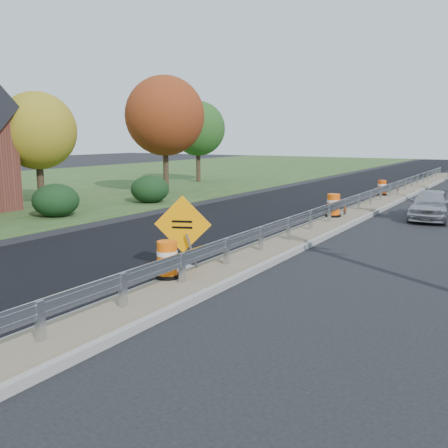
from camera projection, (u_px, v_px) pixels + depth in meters
The scene contains 15 objects.
ground at pixel (288, 245), 16.81m from camera, with size 140.00×140.00×0.00m, color black.
grass_verge_near at pixel (51, 185), 37.57m from camera, with size 30.00×120.00×0.03m, color #2B461E.
milled_overlay at pixel (290, 203), 27.47m from camera, with size 7.20×120.00×0.01m, color black.
median at pixel (358, 212), 23.50m from camera, with size 1.60×55.00×0.23m.
guardrail at pixel (365, 197), 24.24m from camera, with size 0.10×46.15×0.72m.
hedge_mid at pixel (56, 200), 22.60m from camera, with size 2.09×2.09×1.52m, color black.
hedge_north at pixel (150, 189), 27.38m from camera, with size 2.09×2.09×1.52m, color black.
tree_near_yellow at pixel (37, 131), 25.54m from camera, with size 3.96×3.96×5.88m.
tree_near_red at pixel (165, 116), 31.06m from camera, with size 4.95×4.95×7.35m.
tree_near_back at pixel (198, 129), 39.43m from camera, with size 4.29×4.29×6.37m.
caution_sign at pixel (183, 254), 13.21m from camera, with size 1.42×0.64×2.10m.
barrel_median_near at pixel (167, 260), 12.06m from camera, with size 0.61×0.61×0.90m.
barrel_median_mid at pixel (333, 206), 21.27m from camera, with size 0.66×0.66×0.97m.
barrel_median_far at pixel (382, 188), 29.05m from camera, with size 0.59×0.59×0.87m.
car_silver at pixel (430, 204), 21.90m from camera, with size 1.59×3.94×1.34m, color #B3B2B7.
Camera 1 is at (6.76, -15.13, 3.62)m, focal length 40.00 mm.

